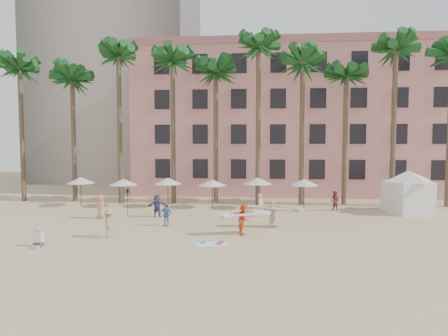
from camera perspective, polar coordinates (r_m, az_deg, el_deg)
name	(u,v)px	position (r m, az deg, el deg)	size (l,w,h in m)	color
ground	(205,245)	(23.20, -2.79, -10.94)	(120.00, 120.00, 0.00)	#D1B789
pink_hotel	(292,123)	(48.42, 9.68, 6.33)	(35.00, 14.00, 16.00)	pink
grey_tower	(120,14)	(66.55, -14.67, 20.48)	(22.00, 18.00, 50.00)	#A89E8E
palm_row	(231,64)	(37.94, 1.06, 14.61)	(44.40, 5.40, 16.30)	brown
umbrella_row	(190,181)	(35.42, -4.91, -1.93)	(22.50, 2.70, 2.73)	#332B23
cabana	(408,188)	(36.21, 24.78, -2.58)	(5.63, 5.63, 3.50)	white
beach_towel	(213,244)	(23.38, -1.64, -10.74)	(1.95, 1.31, 0.14)	white
carrier_yellow	(273,212)	(27.70, 6.98, -6.29)	(3.48, 0.88, 1.86)	tan
carrier_white	(244,219)	(25.49, 2.83, -7.25)	(2.83, 1.44, 1.91)	#FF4F1A
beachgoers	(182,209)	(29.87, -6.03, -5.87)	(19.43, 11.71, 1.85)	tan
paddle	(128,199)	(31.90, -13.61, -4.35)	(0.18, 0.04, 2.23)	black
seated_man	(38,240)	(25.06, -25.03, -9.36)	(0.45, 0.78, 1.01)	#3F3F4C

